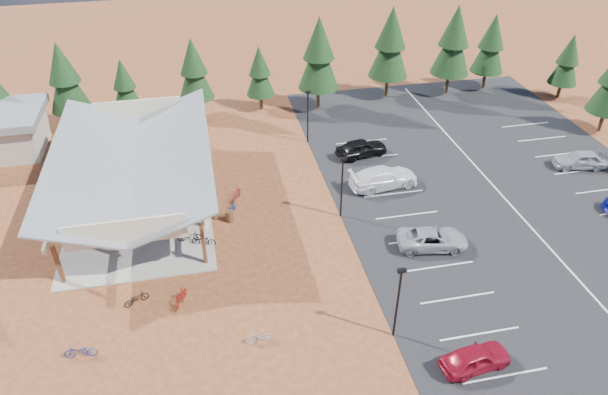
# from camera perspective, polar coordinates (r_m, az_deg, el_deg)

# --- Properties ---
(ground) EXTENTS (140.00, 140.00, 0.00)m
(ground) POSITION_cam_1_polar(r_m,az_deg,el_deg) (39.16, -2.49, -4.53)
(ground) COLOR #5E2B18
(ground) RESTS_ON ground
(asphalt_lot) EXTENTS (27.00, 44.00, 0.04)m
(asphalt_lot) POSITION_cam_1_polar(r_m,az_deg,el_deg) (47.24, 19.55, 0.88)
(asphalt_lot) COLOR black
(asphalt_lot) RESTS_ON ground
(concrete_pad) EXTENTS (10.60, 18.60, 0.10)m
(concrete_pad) POSITION_cam_1_polar(r_m,az_deg,el_deg) (44.84, -16.74, -0.41)
(concrete_pad) COLOR gray
(concrete_pad) RESTS_ON ground
(bike_pavilion) EXTENTS (11.65, 19.40, 4.97)m
(bike_pavilion) POSITION_cam_1_polar(r_m,az_deg,el_deg) (42.89, -17.56, 3.72)
(bike_pavilion) COLOR #4F3216
(bike_pavilion) RESTS_ON concrete_pad
(lamp_post_0) EXTENTS (0.50, 0.25, 5.14)m
(lamp_post_0) POSITION_cam_1_polar(r_m,az_deg,el_deg) (31.05, 9.87, -10.42)
(lamp_post_0) COLOR black
(lamp_post_0) RESTS_ON ground
(lamp_post_1) EXTENTS (0.50, 0.25, 5.14)m
(lamp_post_1) POSITION_cam_1_polar(r_m,az_deg,el_deg) (39.88, 4.01, 1.50)
(lamp_post_1) COLOR black
(lamp_post_1) RESTS_ON ground
(lamp_post_2) EXTENTS (0.50, 0.25, 5.14)m
(lamp_post_2) POSITION_cam_1_polar(r_m,az_deg,el_deg) (50.04, 0.40, 8.86)
(lamp_post_2) COLOR black
(lamp_post_2) RESTS_ON ground
(trash_bin_0) EXTENTS (0.60, 0.60, 0.90)m
(trash_bin_0) POSITION_cam_1_polar(r_m,az_deg,el_deg) (41.08, -7.83, -1.95)
(trash_bin_0) COLOR #51371D
(trash_bin_0) RESTS_ON ground
(trash_bin_1) EXTENTS (0.60, 0.60, 0.90)m
(trash_bin_1) POSITION_cam_1_polar(r_m,az_deg,el_deg) (41.60, -9.41, -1.59)
(trash_bin_1) COLOR #51371D
(trash_bin_1) RESTS_ON ground
(pine_1) EXTENTS (3.75, 3.75, 8.73)m
(pine_1) POSITION_cam_1_polar(r_m,az_deg,el_deg) (56.23, -23.93, 11.49)
(pine_1) COLOR #382314
(pine_1) RESTS_ON ground
(pine_2) EXTENTS (2.82, 2.82, 6.56)m
(pine_2) POSITION_cam_1_polar(r_m,az_deg,el_deg) (56.21, -18.39, 11.21)
(pine_2) COLOR #382314
(pine_2) RESTS_ON ground
(pine_3) EXTENTS (3.48, 3.48, 8.11)m
(pine_3) POSITION_cam_1_polar(r_m,az_deg,el_deg) (55.60, -11.53, 13.09)
(pine_3) COLOR #382314
(pine_3) RESTS_ON ground
(pine_4) EXTENTS (2.91, 2.91, 6.78)m
(pine_4) POSITION_cam_1_polar(r_m,az_deg,el_deg) (56.41, -4.69, 13.09)
(pine_4) COLOR #382314
(pine_4) RESTS_ON ground
(pine_5) EXTENTS (4.15, 4.15, 9.66)m
(pine_5) POSITION_cam_1_polar(r_m,az_deg,el_deg) (55.83, 1.57, 14.89)
(pine_5) COLOR #382314
(pine_5) RESTS_ON ground
(pine_6) EXTENTS (4.21, 4.21, 9.81)m
(pine_6) POSITION_cam_1_polar(r_m,az_deg,el_deg) (59.32, 9.09, 15.78)
(pine_6) COLOR #382314
(pine_6) RESTS_ON ground
(pine_7) EXTENTS (4.15, 4.15, 9.67)m
(pine_7) POSITION_cam_1_polar(r_m,az_deg,el_deg) (61.58, 15.50, 15.61)
(pine_7) COLOR #382314
(pine_7) RESTS_ON ground
(pine_8) EXTENTS (3.59, 3.59, 8.36)m
(pine_8) POSITION_cam_1_polar(r_m,az_deg,el_deg) (64.36, 19.10, 15.03)
(pine_8) COLOR #382314
(pine_8) RESTS_ON ground
(pine_13) EXTENTS (3.01, 3.01, 7.02)m
(pine_13) POSITION_cam_1_polar(r_m,az_deg,el_deg) (65.10, 26.02, 12.88)
(pine_13) COLOR #382314
(pine_13) RESTS_ON ground
(bike_0) EXTENTS (1.89, 1.18, 0.94)m
(bike_0) POSITION_cam_1_polar(r_m,az_deg,el_deg) (40.70, -18.68, -3.91)
(bike_0) COLOR black
(bike_0) RESTS_ON concrete_pad
(bike_1) EXTENTS (1.67, 0.50, 1.00)m
(bike_1) POSITION_cam_1_polar(r_m,az_deg,el_deg) (43.51, -18.83, -1.15)
(bike_1) COLOR #9FA2A8
(bike_1) RESTS_ON concrete_pad
(bike_2) EXTENTS (1.82, 0.69, 0.94)m
(bike_2) POSITION_cam_1_polar(r_m,az_deg,el_deg) (45.97, -18.96, 0.84)
(bike_2) COLOR navy
(bike_2) RESTS_ON concrete_pad
(bike_3) EXTENTS (1.74, 0.62, 1.02)m
(bike_3) POSITION_cam_1_polar(r_m,az_deg,el_deg) (49.51, -20.02, 3.21)
(bike_3) COLOR maroon
(bike_3) RESTS_ON concrete_pad
(bike_4) EXTENTS (1.77, 0.78, 0.90)m
(bike_4) POSITION_cam_1_polar(r_m,az_deg,el_deg) (39.51, -12.00, -3.97)
(bike_4) COLOR black
(bike_4) RESTS_ON concrete_pad
(bike_5) EXTENTS (1.68, 0.59, 0.99)m
(bike_5) POSITION_cam_1_polar(r_m,az_deg,el_deg) (41.94, -12.92, -1.49)
(bike_5) COLOR gray
(bike_5) RESTS_ON concrete_pad
(bike_6) EXTENTS (1.67, 0.90, 0.83)m
(bike_6) POSITION_cam_1_polar(r_m,az_deg,el_deg) (45.57, -12.54, 1.62)
(bike_6) COLOR navy
(bike_6) RESTS_ON concrete_pad
(bike_7) EXTENTS (1.55, 0.80, 0.90)m
(bike_7) POSITION_cam_1_polar(r_m,az_deg,el_deg) (50.99, -12.58, 5.43)
(bike_7) COLOR maroon
(bike_7) RESTS_ON concrete_pad
(bike_10) EXTENTS (1.89, 0.77, 0.97)m
(bike_10) POSITION_cam_1_polar(r_m,az_deg,el_deg) (33.76, -22.48, -14.74)
(bike_10) COLOR navy
(bike_10) RESTS_ON ground
(bike_11) EXTENTS (1.19, 1.80, 1.05)m
(bike_11) POSITION_cam_1_polar(r_m,az_deg,el_deg) (35.00, -12.88, -10.18)
(bike_11) COLOR maroon
(bike_11) RESTS_ON ground
(bike_12) EXTENTS (1.69, 1.18, 0.84)m
(bike_12) POSITION_cam_1_polar(r_m,az_deg,el_deg) (35.76, -17.24, -10.12)
(bike_12) COLOR black
(bike_12) RESTS_ON ground
(bike_13) EXTENTS (1.56, 0.49, 0.93)m
(bike_13) POSITION_cam_1_polar(r_m,az_deg,el_deg) (32.18, -4.77, -14.39)
(bike_13) COLOR #9EA2A6
(bike_13) RESTS_ON ground
(bike_14) EXTENTS (1.32, 1.90, 0.95)m
(bike_14) POSITION_cam_1_polar(r_m,az_deg,el_deg) (41.76, -7.58, -1.20)
(bike_14) COLOR navy
(bike_14) RESTS_ON ground
(bike_15) EXTENTS (1.21, 1.79, 1.05)m
(bike_15) POSITION_cam_1_polar(r_m,az_deg,el_deg) (43.22, -7.09, 0.29)
(bike_15) COLOR maroon
(bike_15) RESTS_ON ground
(bike_16) EXTENTS (1.85, 1.10, 0.92)m
(bike_16) POSITION_cam_1_polar(r_m,az_deg,el_deg) (39.06, -10.53, -4.46)
(bike_16) COLOR black
(bike_16) RESTS_ON ground
(car_0) EXTENTS (4.21, 2.18, 1.37)m
(car_0) POSITION_cam_1_polar(r_m,az_deg,el_deg) (32.16, 17.60, -15.80)
(car_0) COLOR maroon
(car_0) RESTS_ON asphalt_lot
(car_2) EXTENTS (5.28, 3.08, 1.38)m
(car_2) POSITION_cam_1_polar(r_m,az_deg,el_deg) (39.16, 13.35, -4.25)
(car_2) COLOR #9C9DA5
(car_2) RESTS_ON asphalt_lot
(car_3) EXTENTS (5.99, 3.03, 1.67)m
(car_3) POSITION_cam_1_polar(r_m,az_deg,el_deg) (44.86, 8.38, 2.11)
(car_3) COLOR white
(car_3) RESTS_ON asphalt_lot
(car_4) EXTENTS (4.91, 2.74, 1.58)m
(car_4) POSITION_cam_1_polar(r_m,az_deg,el_deg) (48.99, 6.08, 5.22)
(car_4) COLOR black
(car_4) RESTS_ON asphalt_lot
(car_8) EXTENTS (4.74, 2.65, 1.52)m
(car_8) POSITION_cam_1_polar(r_m,az_deg,el_deg) (52.73, 27.06, 3.58)
(car_8) COLOR #9EA1A6
(car_8) RESTS_ON asphalt_lot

